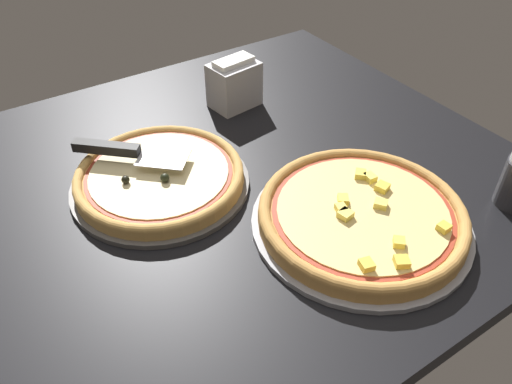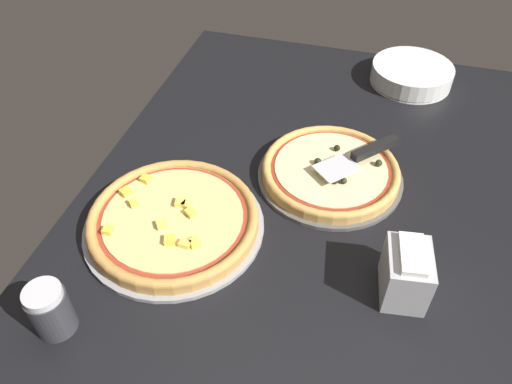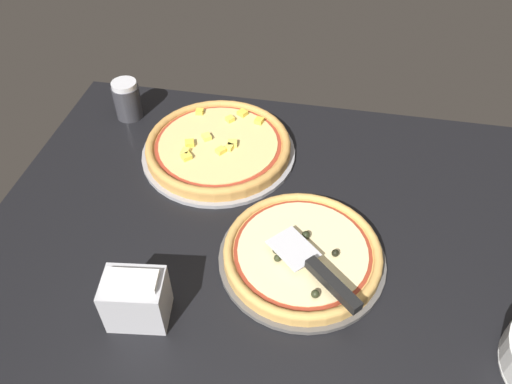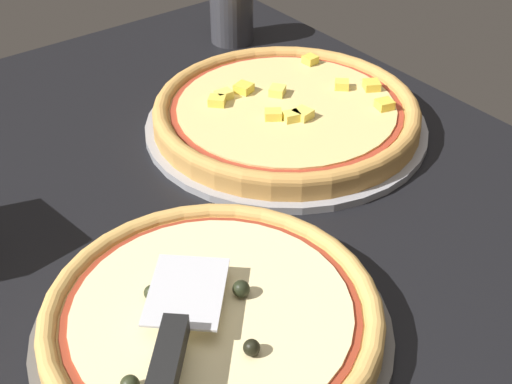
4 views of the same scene
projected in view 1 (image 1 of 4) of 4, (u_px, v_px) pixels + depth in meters
The scene contains 7 objects.
ground_plane at pixel (188, 199), 95.93cm from camera, with size 132.09×100.33×3.60cm, color black.
pizza_pan_front at pixel (161, 184), 95.78cm from camera, with size 34.04×34.04×1.00cm, color #565451.
pizza_front at pixel (159, 175), 94.48cm from camera, with size 32.00×32.00×4.04cm.
pizza_pan_back at pixel (360, 223), 87.42cm from camera, with size 38.30×38.30×1.00cm, color #939399.
pizza_back at pixel (362, 214), 85.99cm from camera, with size 36.00×36.00×3.74cm.
serving_spatula at pixel (118, 150), 95.13cm from camera, with size 19.58×18.54×2.00cm.
napkin_holder at pixel (234, 84), 115.96cm from camera, with size 11.82×9.33×11.72cm.
Camera 1 is at (28.78, 67.86, 60.99)cm, focal length 35.00 mm.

